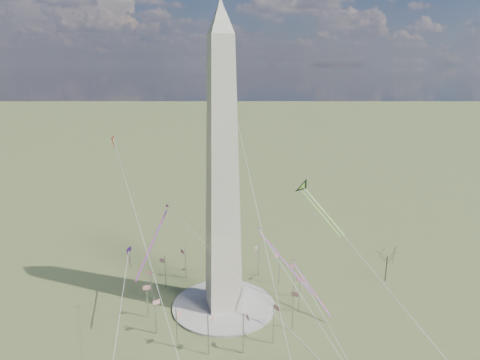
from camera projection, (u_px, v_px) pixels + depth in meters
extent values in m
plane|color=#4D542A|center=(224.00, 307.00, 150.00)|extent=(2000.00, 2000.00, 0.00)
cylinder|color=#9F9C92|center=(224.00, 306.00, 149.89)|extent=(36.00, 36.00, 0.80)
pyramid|color=beige|center=(221.00, 16.00, 125.08)|extent=(9.90, 9.90, 10.00)
cylinder|color=#AFB1B6|center=(294.00, 281.00, 154.70)|extent=(0.36, 0.36, 13.00)
cube|color=#B22217|center=(293.00, 266.00, 154.54)|extent=(2.40, 0.08, 1.50)
cylinder|color=#AFB1B6|center=(279.00, 269.00, 163.51)|extent=(0.36, 0.36, 13.00)
cube|color=#B22217|center=(277.00, 255.00, 163.13)|extent=(2.25, 0.99, 1.50)
cylinder|color=#AFB1B6|center=(259.00, 261.00, 170.00)|extent=(0.36, 0.36, 13.00)
cube|color=#B22217|center=(256.00, 248.00, 169.25)|extent=(1.75, 1.75, 1.50)
cylinder|color=#AFB1B6|center=(235.00, 258.00, 173.18)|extent=(0.36, 0.36, 13.00)
cube|color=#B22217|center=(231.00, 245.00, 171.98)|extent=(0.99, 2.25, 1.50)
cylinder|color=#AFB1B6|center=(210.00, 258.00, 172.59)|extent=(0.36, 0.36, 13.00)
cube|color=#B22217|center=(206.00, 246.00, 170.89)|extent=(0.08, 2.40, 1.50)
cylinder|color=#AFB1B6|center=(186.00, 263.00, 168.29)|extent=(0.36, 0.36, 13.00)
cube|color=#B22217|center=(182.00, 252.00, 166.15)|extent=(0.99, 2.25, 1.50)
cylinder|color=#AFB1B6|center=(165.00, 272.00, 160.95)|extent=(0.36, 0.36, 13.00)
cube|color=#B22217|center=(162.00, 261.00, 158.49)|extent=(1.75, 1.75, 1.50)
cylinder|color=#AFB1B6|center=(152.00, 285.00, 151.69)|extent=(0.36, 0.36, 13.00)
cube|color=#B22217|center=(149.00, 273.00, 149.07)|extent=(2.25, 0.99, 1.50)
cylinder|color=#AFB1B6|center=(147.00, 300.00, 141.91)|extent=(0.36, 0.36, 13.00)
cube|color=#B22217|center=(147.00, 288.00, 139.32)|extent=(2.40, 0.08, 1.50)
cylinder|color=#AFB1B6|center=(155.00, 316.00, 133.11)|extent=(0.36, 0.36, 13.00)
cube|color=#B22217|center=(156.00, 302.00, 130.73)|extent=(2.25, 0.99, 1.50)
cylinder|color=#AFB1B6|center=(177.00, 328.00, 126.62)|extent=(0.36, 0.36, 13.00)
cube|color=#B22217|center=(180.00, 314.00, 124.61)|extent=(1.75, 1.75, 1.50)
cylinder|color=#AFB1B6|center=(208.00, 335.00, 123.43)|extent=(0.36, 0.36, 13.00)
cube|color=#B22217|center=(212.00, 319.00, 121.88)|extent=(0.99, 2.25, 1.50)
cylinder|color=#AFB1B6|center=(243.00, 334.00, 124.03)|extent=(0.36, 0.36, 13.00)
cube|color=#B22217|center=(248.00, 317.00, 122.97)|extent=(0.08, 2.40, 1.50)
cylinder|color=#AFB1B6|center=(273.00, 325.00, 128.33)|extent=(0.36, 0.36, 13.00)
cube|color=#B22217|center=(277.00, 308.00, 127.71)|extent=(0.99, 2.25, 1.50)
cylinder|color=#AFB1B6|center=(293.00, 311.00, 135.66)|extent=(0.36, 0.36, 13.00)
cube|color=#B22217|center=(295.00, 294.00, 135.37)|extent=(1.75, 1.75, 1.50)
cylinder|color=#AFB1B6|center=(299.00, 295.00, 144.92)|extent=(0.36, 0.36, 13.00)
cube|color=#B22217|center=(300.00, 279.00, 144.79)|extent=(2.25, 0.99, 1.50)
cylinder|color=#45382A|center=(386.00, 269.00, 166.51)|extent=(0.43, 0.43, 10.37)
cube|color=yellow|center=(325.00, 212.00, 147.84)|extent=(8.08, 15.60, 12.07)
cube|color=yellow|center=(321.00, 213.00, 146.44)|extent=(8.08, 15.60, 12.07)
cube|color=#491A77|center=(129.00, 250.00, 135.93)|extent=(1.62, 2.33, 2.12)
cube|color=red|center=(130.00, 260.00, 136.84)|extent=(0.89, 2.68, 7.31)
cube|color=red|center=(285.00, 262.00, 135.11)|extent=(11.38, 19.18, 13.64)
cube|color=red|center=(152.00, 243.00, 135.25)|extent=(12.18, 20.49, 14.60)
cube|color=red|center=(312.00, 289.00, 145.55)|extent=(7.03, 17.63, 11.64)
cube|color=red|center=(113.00, 137.00, 157.51)|extent=(1.35, 2.21, 1.84)
cube|color=red|center=(113.00, 143.00, 158.04)|extent=(0.84, 1.55, 4.23)
cube|color=silver|center=(237.00, 118.00, 181.99)|extent=(1.37, 1.96, 1.49)
cube|color=silver|center=(237.00, 122.00, 182.42)|extent=(1.05, 1.12, 3.42)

